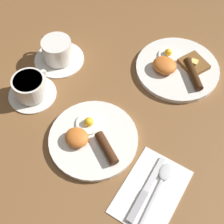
{
  "coord_description": "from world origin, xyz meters",
  "views": [
    {
      "loc": [
        0.26,
        -0.3,
        0.74
      ],
      "look_at": [
        -0.0,
        0.09,
        0.03
      ],
      "focal_mm": 50.0,
      "sensor_mm": 36.0,
      "label": 1
    }
  ],
  "objects_px": {
    "breakfast_plate_far": "(177,68)",
    "teacup_near": "(31,88)",
    "teacup_far": "(58,52)",
    "knife": "(145,192)",
    "spoon": "(163,178)",
    "breakfast_plate_near": "(92,139)"
  },
  "relations": [
    {
      "from": "teacup_far",
      "to": "spoon",
      "type": "bearing_deg",
      "value": -19.05
    },
    {
      "from": "breakfast_plate_far",
      "to": "teacup_near",
      "type": "distance_m",
      "value": 0.44
    },
    {
      "from": "breakfast_plate_near",
      "to": "spoon",
      "type": "distance_m",
      "value": 0.21
    },
    {
      "from": "teacup_near",
      "to": "breakfast_plate_near",
      "type": "bearing_deg",
      "value": -5.84
    },
    {
      "from": "spoon",
      "to": "teacup_near",
      "type": "bearing_deg",
      "value": 82.37
    },
    {
      "from": "knife",
      "to": "spoon",
      "type": "bearing_deg",
      "value": -22.67
    },
    {
      "from": "breakfast_plate_far",
      "to": "teacup_far",
      "type": "xyz_separation_m",
      "value": [
        -0.33,
        -0.17,
        0.02
      ]
    },
    {
      "from": "teacup_near",
      "to": "teacup_far",
      "type": "xyz_separation_m",
      "value": [
        -0.02,
        0.15,
        0.0
      ]
    },
    {
      "from": "breakfast_plate_far",
      "to": "spoon",
      "type": "height_order",
      "value": "breakfast_plate_far"
    },
    {
      "from": "breakfast_plate_far",
      "to": "teacup_near",
      "type": "bearing_deg",
      "value": -133.55
    },
    {
      "from": "knife",
      "to": "breakfast_plate_near",
      "type": "bearing_deg",
      "value": 72.99
    },
    {
      "from": "breakfast_plate_far",
      "to": "teacup_far",
      "type": "height_order",
      "value": "teacup_far"
    },
    {
      "from": "teacup_far",
      "to": "spoon",
      "type": "xyz_separation_m",
      "value": [
        0.47,
        -0.16,
        -0.03
      ]
    },
    {
      "from": "breakfast_plate_far",
      "to": "knife",
      "type": "bearing_deg",
      "value": -72.79
    },
    {
      "from": "knife",
      "to": "spoon",
      "type": "height_order",
      "value": "spoon"
    },
    {
      "from": "teacup_far",
      "to": "spoon",
      "type": "height_order",
      "value": "teacup_far"
    },
    {
      "from": "spoon",
      "to": "breakfast_plate_far",
      "type": "bearing_deg",
      "value": 16.53
    },
    {
      "from": "breakfast_plate_far",
      "to": "teacup_far",
      "type": "distance_m",
      "value": 0.37
    },
    {
      "from": "breakfast_plate_near",
      "to": "teacup_near",
      "type": "height_order",
      "value": "teacup_near"
    },
    {
      "from": "teacup_near",
      "to": "teacup_far",
      "type": "bearing_deg",
      "value": 99.25
    },
    {
      "from": "breakfast_plate_near",
      "to": "breakfast_plate_far",
      "type": "distance_m",
      "value": 0.35
    },
    {
      "from": "knife",
      "to": "spoon",
      "type": "distance_m",
      "value": 0.06
    }
  ]
}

